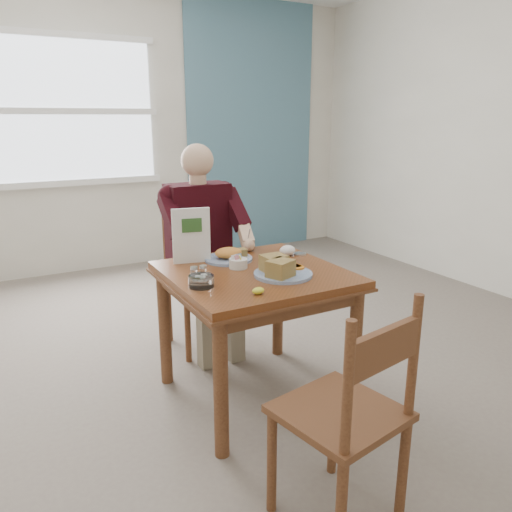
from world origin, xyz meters
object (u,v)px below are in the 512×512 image
near_plate (280,269)px  table (255,290)px  chair_far (199,278)px  far_plate (229,255)px  chair_near (349,415)px  diner (203,234)px

near_plate → table: bearing=117.1°
chair_far → near_plate: size_ratio=2.55×
far_plate → chair_near: bearing=-95.2°
chair_far → chair_near: 1.79m
table → chair_far: chair_far is taller
table → far_plate: bearing=96.3°
table → chair_far: size_ratio=0.97×
chair_near → diner: bearing=85.2°
table → diner: 0.73m
far_plate → diner: bearing=86.5°
table → chair_far: (0.00, 0.80, -0.16)m
chair_near → near_plate: bearing=75.7°
chair_far → chair_near: (-0.14, -1.78, 0.00)m
far_plate → table: bearing=-83.7°
chair_near → diner: diner is taller
table → chair_near: chair_near is taller
chair_far → chair_near: same height
diner → table: bearing=-90.0°
far_plate → chair_far: bearing=87.1°
diner → far_plate: diner is taller
table → chair_near: 1.01m
chair_far → far_plate: 0.62m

